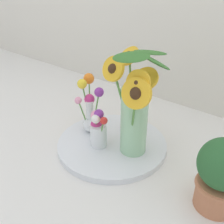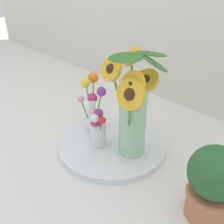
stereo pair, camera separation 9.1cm
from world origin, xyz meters
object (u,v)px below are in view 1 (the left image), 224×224
Objects in this scene: vase_small_center at (98,129)px; vase_bulb_right at (90,106)px; potted_plant at (222,174)px; mason_jar_sunflowers at (135,107)px; serving_tray at (112,144)px.

vase_small_center is 0.67× the size of vase_bulb_right.
vase_bulb_right is 0.52m from potted_plant.
vase_bulb_right is 0.99× the size of potted_plant.
vase_bulb_right is at bearing 179.38° from mason_jar_sunflowers.
vase_bulb_right is at bearing 174.68° from potted_plant.
vase_bulb_right is at bearing 174.19° from serving_tray.
vase_small_center reaches higher than serving_tray.
mason_jar_sunflowers is 0.16m from vase_small_center.
mason_jar_sunflowers is 1.74× the size of potted_plant.
mason_jar_sunflowers is at bearing 171.56° from potted_plant.
vase_bulb_right reaches higher than serving_tray.
serving_tray is 1.06× the size of mason_jar_sunflowers.
potted_plant is at bearing -5.18° from serving_tray.
serving_tray is 0.10m from vase_small_center.
mason_jar_sunflowers is at bearing -0.62° from vase_bulb_right.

